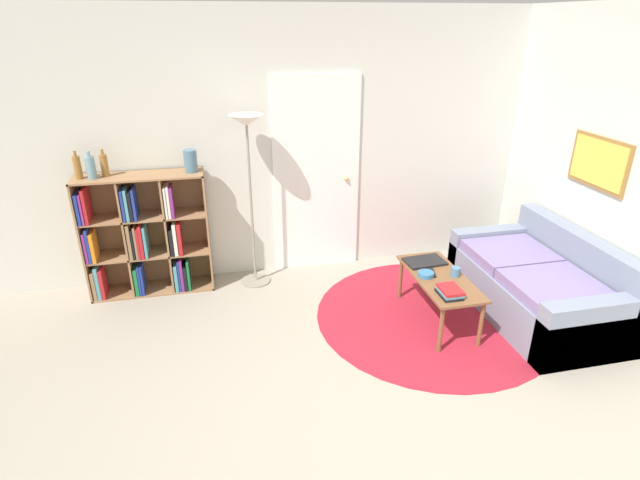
{
  "coord_description": "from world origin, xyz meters",
  "views": [
    {
      "loc": [
        -0.88,
        -2.01,
        2.45
      ],
      "look_at": [
        -0.09,
        1.53,
        0.85
      ],
      "focal_mm": 28.0,
      "sensor_mm": 36.0,
      "label": 1
    }
  ],
  "objects": [
    {
      "name": "coffee_table",
      "position": [
        0.95,
        1.46,
        0.38
      ],
      "size": [
        0.43,
        0.96,
        0.43
      ],
      "color": "brown",
      "rests_on": "ground_plane"
    },
    {
      "name": "rug",
      "position": [
        0.95,
        1.53,
        0.0
      ],
      "size": [
        2.09,
        2.09,
        0.01
      ],
      "color": "maroon",
      "rests_on": "ground_plane"
    },
    {
      "name": "ground_plane",
      "position": [
        0.0,
        0.0,
        0.0
      ],
      "size": [
        14.0,
        14.0,
        0.0
      ],
      "primitive_type": "plane",
      "color": "gray"
    },
    {
      "name": "book_stack_on_table",
      "position": [
        0.89,
        1.16,
        0.46
      ],
      "size": [
        0.17,
        0.22,
        0.06
      ],
      "color": "black",
      "rests_on": "coffee_table"
    },
    {
      "name": "couch",
      "position": [
        1.91,
        1.38,
        0.27
      ],
      "size": [
        0.91,
        1.6,
        0.75
      ],
      "color": "gray",
      "rests_on": "ground_plane"
    },
    {
      "name": "bottle_right",
      "position": [
        -1.81,
        2.62,
        1.27
      ],
      "size": [
        0.07,
        0.07,
        0.24
      ],
      "color": "olive",
      "rests_on": "bookshelf"
    },
    {
      "name": "bottle_left",
      "position": [
        -2.03,
        2.58,
        1.28
      ],
      "size": [
        0.07,
        0.07,
        0.25
      ],
      "color": "olive",
      "rests_on": "bookshelf"
    },
    {
      "name": "floor_lamp",
      "position": [
        -0.54,
        2.53,
        1.4
      ],
      "size": [
        0.31,
        0.31,
        1.68
      ],
      "color": "gray",
      "rests_on": "ground_plane"
    },
    {
      "name": "remote",
      "position": [
        0.91,
        1.53,
        0.44
      ],
      "size": [
        0.08,
        0.16,
        0.02
      ],
      "color": "black",
      "rests_on": "coffee_table"
    },
    {
      "name": "vase_on_shelf",
      "position": [
        -1.07,
        2.59,
        1.27
      ],
      "size": [
        0.12,
        0.12,
        0.2
      ],
      "color": "slate",
      "rests_on": "bookshelf"
    },
    {
      "name": "cup",
      "position": [
        1.08,
        1.45,
        0.47
      ],
      "size": [
        0.08,
        0.08,
        0.08
      ],
      "color": "teal",
      "rests_on": "coffee_table"
    },
    {
      "name": "bottle_middle",
      "position": [
        -1.91,
        2.56,
        1.28
      ],
      "size": [
        0.08,
        0.08,
        0.25
      ],
      "color": "#6B93A3",
      "rests_on": "bookshelf"
    },
    {
      "name": "bookshelf",
      "position": [
        -1.58,
        2.6,
        0.56
      ],
      "size": [
        1.14,
        0.34,
        1.17
      ],
      "color": "#936B47",
      "rests_on": "ground_plane"
    },
    {
      "name": "bowl",
      "position": [
        0.83,
        1.5,
        0.45
      ],
      "size": [
        0.14,
        0.14,
        0.04
      ],
      "color": "teal",
      "rests_on": "coffee_table"
    },
    {
      "name": "laptop",
      "position": [
        0.93,
        1.75,
        0.44
      ],
      "size": [
        0.37,
        0.26,
        0.02
      ],
      "color": "black",
      "rests_on": "coffee_table"
    },
    {
      "name": "wall_right",
      "position": [
        2.35,
        1.39,
        1.3
      ],
      "size": [
        0.08,
        5.78,
        2.6
      ],
      "color": "silver",
      "rests_on": "ground_plane"
    },
    {
      "name": "wall_back",
      "position": [
        0.01,
        2.81,
        1.29
      ],
      "size": [
        7.64,
        0.11,
        2.6
      ],
      "color": "silver",
      "rests_on": "ground_plane"
    }
  ]
}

